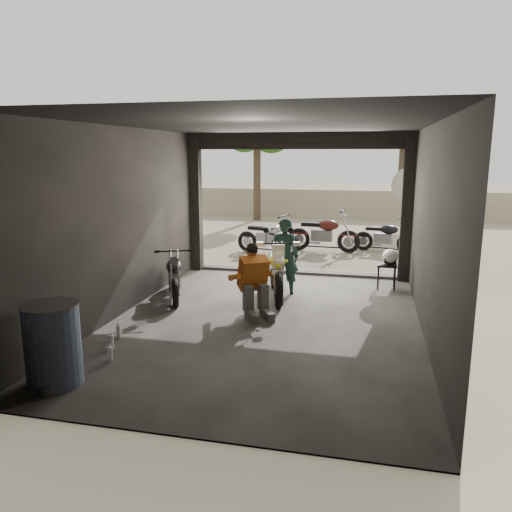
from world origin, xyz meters
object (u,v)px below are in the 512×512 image
at_px(outside_bike_a, 268,234).
at_px(outside_bike_b, 324,230).
at_px(main_bike, 276,267).
at_px(left_bike, 174,272).
at_px(helmet, 390,256).
at_px(outside_bike_c, 385,234).
at_px(stool, 387,268).
at_px(oil_drum, 53,346).
at_px(sign_post, 408,202).
at_px(rider, 284,257).
at_px(mechanic, 256,283).

bearing_deg(outside_bike_a, outside_bike_b, -50.52).
bearing_deg(outside_bike_a, main_bike, -151.80).
relative_size(left_bike, helmet, 4.53).
height_order(left_bike, outside_bike_c, left_bike).
distance_m(main_bike, outside_bike_c, 5.56).
relative_size(outside_bike_a, helmet, 4.83).
height_order(left_bike, outside_bike_b, outside_bike_b).
distance_m(outside_bike_c, stool, 4.06).
distance_m(main_bike, helmet, 2.42).
height_order(oil_drum, sign_post, sign_post).
distance_m(helmet, sign_post, 1.92).
distance_m(rider, stool, 2.17).
bearing_deg(stool, oil_drum, -126.73).
bearing_deg(oil_drum, sign_post, 57.53).
bearing_deg(stool, mechanic, -133.26).
bearing_deg(rider, mechanic, 75.36).
bearing_deg(stool, helmet, 31.75).
xyz_separation_m(outside_bike_a, oil_drum, (-0.88, -8.42, -0.05)).
height_order(outside_bike_b, oil_drum, outside_bike_b).
relative_size(rider, helmet, 4.50).
relative_size(mechanic, stool, 2.27).
bearing_deg(main_bike, outside_bike_a, 89.57).
height_order(rider, oil_drum, rider).
xyz_separation_m(stool, helmet, (0.05, 0.03, 0.23)).
bearing_deg(outside_bike_c, main_bike, 169.66).
xyz_separation_m(helmet, sign_post, (0.40, 1.61, 0.96)).
bearing_deg(sign_post, outside_bike_b, 150.50).
distance_m(main_bike, rider, 0.31).
xyz_separation_m(outside_bike_a, sign_post, (3.58, -1.41, 1.10)).
xyz_separation_m(outside_bike_a, helmet, (3.17, -3.03, 0.14)).
distance_m(main_bike, left_bike, 1.97).
height_order(main_bike, outside_bike_a, main_bike).
relative_size(outside_bike_b, oil_drum, 1.77).
bearing_deg(sign_post, rider, -119.18).
distance_m(outside_bike_c, sign_post, 2.70).
bearing_deg(mechanic, stool, 14.38).
relative_size(left_bike, sign_post, 0.63).
distance_m(left_bike, oil_drum, 3.78).
relative_size(main_bike, helmet, 5.30).
relative_size(stool, sign_post, 0.22).
bearing_deg(outside_bike_b, helmet, -150.76).
distance_m(outside_bike_a, outside_bike_c, 3.32).
xyz_separation_m(outside_bike_c, rider, (-2.03, -4.89, 0.25)).
bearing_deg(outside_bike_c, helmet, -167.48).
bearing_deg(stool, outside_bike_c, 89.37).
xyz_separation_m(rider, oil_drum, (-2.02, -4.53, -0.26)).
height_order(main_bike, helmet, main_bike).
distance_m(left_bike, helmet, 4.37).
xyz_separation_m(outside_bike_b, sign_post, (2.11, -2.10, 1.05)).
bearing_deg(main_bike, oil_drum, -128.13).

